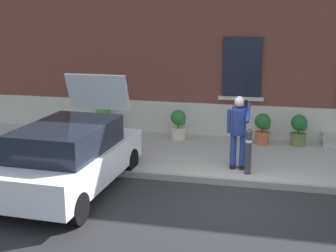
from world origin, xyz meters
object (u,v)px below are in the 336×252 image
object	(u,v)px
hatchback_car_white	(71,156)
planter_terracotta	(263,128)
person_on_phone	(239,128)
bollard_near_person	(248,150)
planter_cream	(179,124)
planter_charcoal	(104,118)
planter_olive	(299,129)

from	to	relation	value
hatchback_car_white	planter_terracotta	xyz separation A→B (m)	(3.80, 4.14, -0.19)
person_on_phone	bollard_near_person	bearing A→B (deg)	-52.14
bollard_near_person	hatchback_car_white	bearing A→B (deg)	-156.50
planter_cream	hatchback_car_white	bearing A→B (deg)	-109.24
planter_charcoal	planter_cream	size ratio (longest dim) A/B	1.00
bollard_near_person	planter_terracotta	distance (m)	2.61
person_on_phone	planter_charcoal	world-z (taller)	person_on_phone
bollard_near_person	person_on_phone	world-z (taller)	person_on_phone
planter_terracotta	planter_olive	xyz separation A→B (m)	(0.97, 0.08, 0.00)
hatchback_car_white	planter_charcoal	distance (m)	4.44
person_on_phone	planter_terracotta	distance (m)	2.45
person_on_phone	planter_cream	distance (m)	3.01
person_on_phone	planter_terracotta	xyz separation A→B (m)	(0.49, 2.34, -0.54)
hatchback_car_white	bollard_near_person	xyz separation A→B (m)	(3.56, 1.55, -0.09)
person_on_phone	planter_charcoal	distance (m)	4.97
planter_cream	planter_terracotta	bearing A→B (deg)	1.09
planter_cream	planter_olive	world-z (taller)	same
bollard_near_person	planter_charcoal	distance (m)	5.29
planter_charcoal	hatchback_car_white	bearing A→B (deg)	-77.81
planter_terracotta	bollard_near_person	bearing A→B (deg)	-95.28
planter_terracotta	person_on_phone	bearing A→B (deg)	-101.91
hatchback_car_white	planter_olive	xyz separation A→B (m)	(4.77, 4.22, -0.19)
hatchback_car_white	planter_cream	bearing A→B (deg)	70.76
planter_charcoal	planter_olive	bearing A→B (deg)	-1.19
hatchback_car_white	planter_cream	world-z (taller)	hatchback_car_white
hatchback_car_white	person_on_phone	xyz separation A→B (m)	(3.30, 1.80, 0.35)
planter_terracotta	hatchback_car_white	bearing A→B (deg)	-132.52
bollard_near_person	planter_terracotta	size ratio (longest dim) A/B	1.22
planter_charcoal	planter_terracotta	distance (m)	4.74
bollard_near_person	planter_olive	bearing A→B (deg)	65.61
planter_olive	person_on_phone	bearing A→B (deg)	-121.21
planter_cream	person_on_phone	bearing A→B (deg)	-50.80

